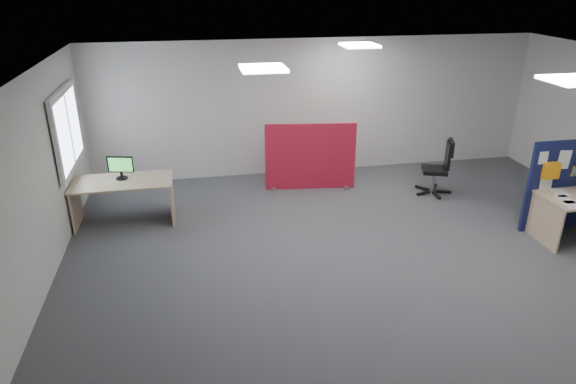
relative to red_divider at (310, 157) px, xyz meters
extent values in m
plane|color=#4B4D52|center=(0.34, -2.54, -0.63)|extent=(9.00, 9.00, 0.00)
cube|color=white|center=(0.34, -2.54, 2.07)|extent=(9.00, 7.00, 0.02)
cube|color=silver|center=(0.34, 0.96, 0.72)|extent=(9.00, 0.02, 2.70)
cube|color=silver|center=(0.34, -6.04, 0.72)|extent=(9.00, 0.02, 2.70)
cube|color=silver|center=(-4.16, -2.54, 0.72)|extent=(0.02, 7.00, 2.70)
cube|color=white|center=(-4.10, -0.54, 0.92)|extent=(0.06, 1.70, 1.30)
cube|color=white|center=(-4.08, -0.54, 0.92)|extent=(0.02, 1.50, 1.10)
cube|color=white|center=(2.34, -3.54, 2.04)|extent=(0.60, 0.60, 0.04)
cube|color=white|center=(-1.16, -2.04, 2.04)|extent=(0.60, 0.60, 0.04)
cube|color=white|center=(0.84, -0.04, 2.04)|extent=(0.60, 0.60, 0.04)
cube|color=gray|center=(3.06, -2.38, -0.61)|extent=(0.08, 0.30, 0.04)
cube|color=white|center=(3.07, -2.41, 0.62)|extent=(0.15, 0.01, 0.20)
cube|color=white|center=(3.43, -2.41, 0.57)|extent=(0.21, 0.01, 0.30)
cube|color=white|center=(3.20, -2.41, 0.23)|extent=(0.21, 0.01, 0.30)
cube|color=white|center=(3.68, -2.41, -0.07)|extent=(0.21, 0.01, 0.30)
cube|color=orange|center=(3.21, -2.46, 0.42)|extent=(0.25, 0.10, 0.25)
cube|color=tan|center=(3.02, -2.78, -0.28)|extent=(0.03, 0.76, 0.70)
cube|color=#AB162C|center=(0.00, 0.00, 0.01)|extent=(1.70, 0.26, 1.28)
cube|color=gray|center=(-0.71, 0.00, -0.61)|extent=(0.08, 0.30, 0.04)
cube|color=gray|center=(0.71, 0.00, -0.61)|extent=(0.08, 0.30, 0.04)
cube|color=tan|center=(-3.34, -0.82, 0.08)|extent=(1.60, 0.80, 0.03)
cube|color=tan|center=(-4.11, -0.82, -0.28)|extent=(0.03, 0.74, 0.70)
cube|color=tan|center=(-2.57, -0.82, -0.28)|extent=(0.03, 0.74, 0.70)
cube|color=tan|center=(-3.34, -0.45, -0.08)|extent=(1.44, 0.02, 0.30)
cylinder|color=black|center=(-3.34, -0.72, 0.11)|extent=(0.19, 0.19, 0.02)
cube|color=black|center=(-3.34, -0.72, 0.17)|extent=(0.04, 0.04, 0.10)
cube|color=black|center=(-3.34, -0.72, 0.35)|extent=(0.42, 0.13, 0.27)
cube|color=green|center=(-3.34, -0.74, 0.35)|extent=(0.37, 0.09, 0.23)
cube|color=black|center=(2.42, -0.73, -0.59)|extent=(0.29, 0.14, 0.04)
cube|color=black|center=(2.35, -0.49, -0.59)|extent=(0.21, 0.26, 0.04)
cube|color=black|center=(2.10, -0.48, -0.59)|extent=(0.20, 0.26, 0.04)
cube|color=black|center=(2.02, -0.72, -0.59)|extent=(0.29, 0.13, 0.04)
cube|color=black|center=(2.22, -0.87, -0.59)|extent=(0.05, 0.29, 0.04)
cylinder|color=gray|center=(2.22, -0.66, -0.39)|extent=(0.06, 0.06, 0.40)
cube|color=black|center=(2.22, -0.66, -0.17)|extent=(0.56, 0.56, 0.07)
cube|color=black|center=(2.42, -0.73, 0.13)|extent=(0.18, 0.40, 0.48)
cube|color=black|center=(2.46, -0.74, 0.28)|extent=(0.17, 0.36, 0.29)
cube|color=white|center=(3.26, -2.83, 0.10)|extent=(0.23, 0.32, 0.00)
cube|color=white|center=(3.34, -2.61, 0.10)|extent=(0.25, 0.33, 0.00)
cube|color=white|center=(3.20, -3.02, 0.10)|extent=(0.25, 0.32, 0.00)
camera|label=1|loc=(-2.13, -8.92, 3.22)|focal=32.00mm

